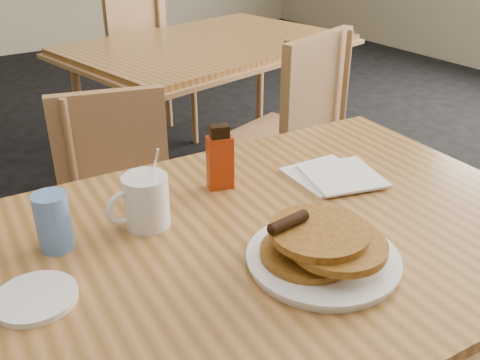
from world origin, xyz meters
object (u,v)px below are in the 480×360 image
(chair_neighbor_far, at_px, (145,48))
(pancake_plate, at_px, (323,250))
(chair_neighbor_near, at_px, (298,124))
(blue_tumbler, at_px, (53,222))
(chair_main_far, at_px, (126,195))
(neighbor_table, at_px, (209,49))
(coffee_mug, at_px, (145,200))
(main_table, at_px, (261,250))
(syrup_bottle, at_px, (220,159))

(chair_neighbor_far, relative_size, pancake_plate, 3.34)
(chair_neighbor_near, distance_m, blue_tumbler, 1.32)
(chair_main_far, bearing_deg, chair_neighbor_near, 20.28)
(neighbor_table, bearing_deg, coffee_mug, -125.24)
(main_table, xyz_separation_m, coffee_mug, (-0.18, 0.16, 0.10))
(main_table, xyz_separation_m, blue_tumbler, (-0.36, 0.18, 0.10))
(main_table, distance_m, coffee_mug, 0.26)
(neighbor_table, xyz_separation_m, pancake_plate, (-0.76, -1.68, 0.07))
(chair_main_far, bearing_deg, blue_tumbler, -105.83)
(pancake_plate, distance_m, coffee_mug, 0.37)
(pancake_plate, xyz_separation_m, coffee_mug, (-0.21, 0.31, 0.03))
(main_table, height_order, coffee_mug, coffee_mug)
(coffee_mug, distance_m, blue_tumbler, 0.18)
(coffee_mug, height_order, syrup_bottle, coffee_mug)
(chair_neighbor_near, xyz_separation_m, blue_tumbler, (-1.14, -0.63, 0.25))
(chair_neighbor_near, bearing_deg, chair_neighbor_far, 72.42)
(chair_neighbor_far, xyz_separation_m, chair_neighbor_near, (-0.01, -1.47, -0.02))
(chair_main_far, xyz_separation_m, pancake_plate, (0.03, -0.90, 0.29))
(chair_main_far, height_order, chair_neighbor_far, chair_neighbor_far)
(chair_main_far, bearing_deg, main_table, -74.09)
(main_table, xyz_separation_m, chair_neighbor_far, (0.79, 2.29, -0.14))
(neighbor_table, xyz_separation_m, chair_main_far, (-0.79, -0.78, -0.22))
(main_table, bearing_deg, pancake_plate, -76.03)
(chair_neighbor_near, distance_m, syrup_bottle, 0.99)
(neighbor_table, relative_size, pancake_plate, 5.23)
(chair_main_far, bearing_deg, neighbor_table, 60.56)
(neighbor_table, height_order, chair_neighbor_far, chair_neighbor_far)
(main_table, bearing_deg, coffee_mug, 137.51)
(syrup_bottle, bearing_deg, neighbor_table, 77.83)
(chair_main_far, xyz_separation_m, chair_neighbor_near, (0.78, 0.06, 0.07))
(chair_neighbor_near, distance_m, coffee_mug, 1.19)
(chair_neighbor_far, bearing_deg, main_table, -121.14)
(chair_neighbor_far, distance_m, coffee_mug, 2.35)
(main_table, height_order, chair_neighbor_near, chair_neighbor_near)
(chair_main_far, distance_m, chair_neighbor_near, 0.78)
(main_table, distance_m, neighbor_table, 1.73)
(syrup_bottle, bearing_deg, chair_neighbor_far, 87.76)
(chair_main_far, height_order, syrup_bottle, syrup_bottle)
(main_table, distance_m, blue_tumbler, 0.41)
(neighbor_table, height_order, blue_tumbler, blue_tumbler)
(main_table, xyz_separation_m, pancake_plate, (0.04, -0.14, 0.07))
(chair_neighbor_far, xyz_separation_m, syrup_bottle, (-0.75, -2.07, 0.25))
(pancake_plate, height_order, blue_tumbler, blue_tumbler)
(main_table, distance_m, chair_main_far, 0.79)
(blue_tumbler, bearing_deg, main_table, -27.11)
(chair_neighbor_far, height_order, syrup_bottle, chair_neighbor_far)
(chair_neighbor_far, height_order, coffee_mug, chair_neighbor_far)
(chair_neighbor_far, distance_m, blue_tumbler, 2.41)
(coffee_mug, bearing_deg, main_table, -35.96)
(pancake_plate, height_order, coffee_mug, coffee_mug)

